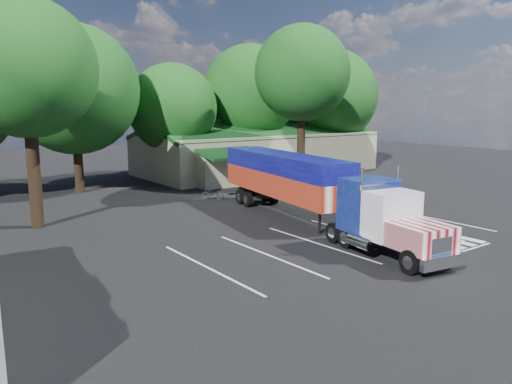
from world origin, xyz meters
TOP-DOWN VIEW (x-y plane):
  - ground at (0.00, 0.00)m, footprint 120.00×120.00m
  - event_hall at (13.74, 17.81)m, footprint 24.20×14.12m
  - tree_row_c at (-5.00, 16.20)m, footprint 10.00×10.00m
  - tree_row_d at (4.00, 17.50)m, footprint 8.00×8.00m
  - tree_row_e at (13.00, 18.00)m, footprint 9.60×9.60m
  - tree_row_f at (23.00, 16.80)m, footprint 10.40×10.40m
  - tree_near_left at (-10.50, 6.00)m, footprint 7.60×7.60m
  - tree_near_right at (11.50, 8.50)m, footprint 8.00×8.00m
  - semi_truck at (2.47, -2.17)m, footprint 5.59×19.43m
  - woman at (1.60, -6.00)m, footprint 0.52×0.68m
  - bicycle at (1.87, 7.27)m, footprint 1.52×1.71m
  - silver_sedan at (12.00, 10.50)m, footprint 4.19×1.72m

SIDE VIEW (x-z plane):
  - ground at x=0.00m, z-range 0.00..0.00m
  - bicycle at x=1.87m, z-range 0.00..0.90m
  - silver_sedan at x=12.00m, z-range 0.00..1.35m
  - woman at x=1.60m, z-range 0.00..1.69m
  - event_hall at x=13.74m, z-range -0.56..4.99m
  - semi_truck at x=2.47m, z-range 0.27..4.31m
  - tree_row_d at x=4.00m, z-range 1.28..11.88m
  - tree_row_f at x=23.00m, z-range 1.29..14.29m
  - tree_row_c at x=-5.00m, z-range 1.51..14.56m
  - tree_row_e at x=13.00m, z-range 1.64..14.54m
  - tree_near_left at x=-10.50m, z-range 2.49..15.14m
  - tree_near_right at x=11.50m, z-range 2.71..16.21m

